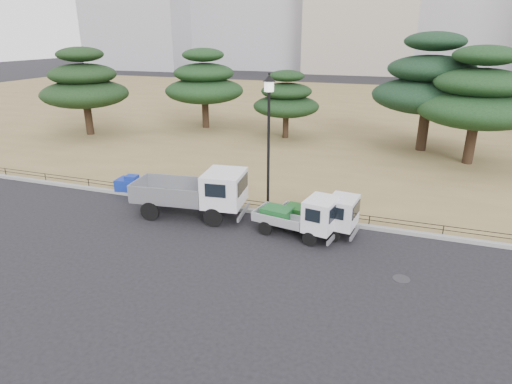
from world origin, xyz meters
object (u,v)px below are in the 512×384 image
at_px(truck_kei_rear, 323,214).
at_px(street_lamp, 269,122).
at_px(tarp_pile, 130,184).
at_px(truck_kei_front, 301,216).
at_px(truck_large, 196,191).

distance_m(truck_kei_rear, street_lamp, 4.71).
relative_size(street_lamp, tarp_pile, 4.42).
height_order(truck_kei_front, truck_kei_rear, truck_kei_front).
distance_m(truck_kei_front, truck_kei_rear, 1.00).
xyz_separation_m(truck_kei_front, tarp_pile, (-9.84, 2.02, -0.40)).
height_order(truck_large, truck_kei_rear, truck_large).
distance_m(truck_large, truck_kei_rear, 5.88).
bearing_deg(truck_kei_front, truck_kei_rear, 47.68).
distance_m(truck_large, truck_kei_front, 5.10).
relative_size(truck_large, truck_kei_rear, 1.55).
relative_size(truck_large, tarp_pile, 3.79).
relative_size(truck_large, street_lamp, 0.86).
bearing_deg(street_lamp, truck_kei_rear, -24.93).
bearing_deg(tarp_pile, street_lamp, -0.54).
height_order(truck_kei_rear, tarp_pile, truck_kei_rear).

